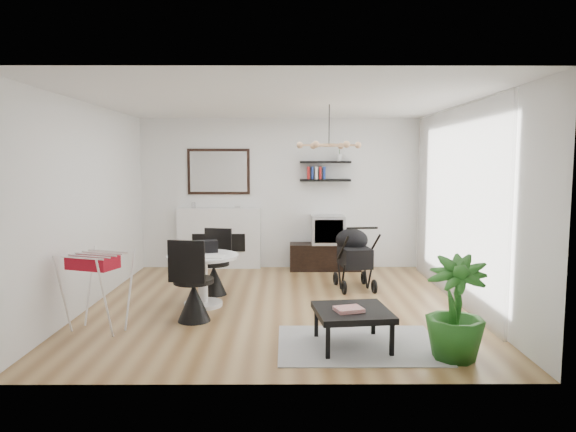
{
  "coord_description": "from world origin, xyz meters",
  "views": [
    {
      "loc": [
        0.11,
        -6.77,
        1.92
      ],
      "look_at": [
        0.14,
        0.4,
        1.17
      ],
      "focal_mm": 32.0,
      "sensor_mm": 36.0,
      "label": 1
    }
  ],
  "objects_px": {
    "tv_console": "(325,257)",
    "crt_tv": "(328,230)",
    "fireplace": "(219,231)",
    "drying_rack": "(97,290)",
    "coffee_table": "(352,313)",
    "potted_plant": "(455,308)",
    "dining_table": "(203,272)",
    "stroller": "(354,260)"
  },
  "relations": [
    {
      "from": "fireplace",
      "to": "drying_rack",
      "type": "relative_size",
      "value": 2.39
    },
    {
      "from": "tv_console",
      "to": "crt_tv",
      "type": "xyz_separation_m",
      "value": [
        0.05,
        -0.0,
        0.49
      ]
    },
    {
      "from": "coffee_table",
      "to": "fireplace",
      "type": "bearing_deg",
      "value": 115.42
    },
    {
      "from": "tv_console",
      "to": "dining_table",
      "type": "height_order",
      "value": "dining_table"
    },
    {
      "from": "tv_console",
      "to": "drying_rack",
      "type": "distance_m",
      "value": 4.4
    },
    {
      "from": "coffee_table",
      "to": "potted_plant",
      "type": "distance_m",
      "value": 1.03
    },
    {
      "from": "tv_console",
      "to": "potted_plant",
      "type": "bearing_deg",
      "value": -77.31
    },
    {
      "from": "drying_rack",
      "to": "potted_plant",
      "type": "relative_size",
      "value": 0.89
    },
    {
      "from": "drying_rack",
      "to": "potted_plant",
      "type": "height_order",
      "value": "potted_plant"
    },
    {
      "from": "drying_rack",
      "to": "stroller",
      "type": "relative_size",
      "value": 0.89
    },
    {
      "from": "tv_console",
      "to": "stroller",
      "type": "xyz_separation_m",
      "value": [
        0.34,
        -1.33,
        0.2
      ]
    },
    {
      "from": "drying_rack",
      "to": "coffee_table",
      "type": "height_order",
      "value": "drying_rack"
    },
    {
      "from": "tv_console",
      "to": "fireplace",
      "type": "bearing_deg",
      "value": 175.41
    },
    {
      "from": "fireplace",
      "to": "dining_table",
      "type": "relative_size",
      "value": 2.27
    },
    {
      "from": "crt_tv",
      "to": "drying_rack",
      "type": "height_order",
      "value": "crt_tv"
    },
    {
      "from": "crt_tv",
      "to": "dining_table",
      "type": "xyz_separation_m",
      "value": [
        -1.85,
        -2.32,
        -0.27
      ]
    },
    {
      "from": "crt_tv",
      "to": "coffee_table",
      "type": "xyz_separation_m",
      "value": [
        -0.05,
        -3.84,
        -0.37
      ]
    },
    {
      "from": "dining_table",
      "to": "potted_plant",
      "type": "xyz_separation_m",
      "value": [
        2.75,
        -1.87,
        0.05
      ]
    },
    {
      "from": "stroller",
      "to": "crt_tv",
      "type": "bearing_deg",
      "value": 95.42
    },
    {
      "from": "dining_table",
      "to": "potted_plant",
      "type": "relative_size",
      "value": 0.93
    },
    {
      "from": "stroller",
      "to": "coffee_table",
      "type": "relative_size",
      "value": 1.21
    },
    {
      "from": "fireplace",
      "to": "drying_rack",
      "type": "height_order",
      "value": "fireplace"
    },
    {
      "from": "stroller",
      "to": "coffee_table",
      "type": "height_order",
      "value": "stroller"
    },
    {
      "from": "fireplace",
      "to": "coffee_table",
      "type": "relative_size",
      "value": 2.59
    },
    {
      "from": "crt_tv",
      "to": "coffee_table",
      "type": "bearing_deg",
      "value": -90.8
    },
    {
      "from": "crt_tv",
      "to": "potted_plant",
      "type": "height_order",
      "value": "potted_plant"
    },
    {
      "from": "drying_rack",
      "to": "fireplace",
      "type": "bearing_deg",
      "value": 94.13
    },
    {
      "from": "tv_console",
      "to": "potted_plant",
      "type": "relative_size",
      "value": 1.23
    },
    {
      "from": "crt_tv",
      "to": "drying_rack",
      "type": "bearing_deg",
      "value": -130.82
    },
    {
      "from": "coffee_table",
      "to": "potted_plant",
      "type": "relative_size",
      "value": 0.82
    },
    {
      "from": "drying_rack",
      "to": "potted_plant",
      "type": "bearing_deg",
      "value": 6.4
    },
    {
      "from": "stroller",
      "to": "potted_plant",
      "type": "xyz_separation_m",
      "value": [
        0.61,
        -2.86,
        0.07
      ]
    },
    {
      "from": "drying_rack",
      "to": "tv_console",
      "type": "bearing_deg",
      "value": 68.72
    },
    {
      "from": "crt_tv",
      "to": "drying_rack",
      "type": "xyz_separation_m",
      "value": [
        -2.89,
        -3.34,
        -0.25
      ]
    },
    {
      "from": "fireplace",
      "to": "potted_plant",
      "type": "height_order",
      "value": "fireplace"
    },
    {
      "from": "tv_console",
      "to": "drying_rack",
      "type": "bearing_deg",
      "value": -130.33
    },
    {
      "from": "crt_tv",
      "to": "dining_table",
      "type": "height_order",
      "value": "crt_tv"
    },
    {
      "from": "stroller",
      "to": "dining_table",
      "type": "bearing_deg",
      "value": -162.13
    },
    {
      "from": "dining_table",
      "to": "stroller",
      "type": "xyz_separation_m",
      "value": [
        2.14,
        0.99,
        -0.02
      ]
    },
    {
      "from": "dining_table",
      "to": "coffee_table",
      "type": "distance_m",
      "value": 2.36
    },
    {
      "from": "crt_tv",
      "to": "potted_plant",
      "type": "distance_m",
      "value": 4.29
    },
    {
      "from": "fireplace",
      "to": "tv_console",
      "type": "xyz_separation_m",
      "value": [
        1.91,
        -0.15,
        -0.45
      ]
    }
  ]
}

